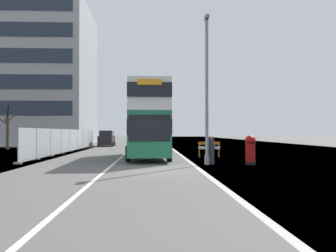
# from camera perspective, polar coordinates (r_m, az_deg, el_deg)

# --- Properties ---
(ground) EXTENTS (140.00, 280.00, 0.10)m
(ground) POSITION_cam_1_polar(r_m,az_deg,el_deg) (18.11, -0.12, -6.84)
(ground) COLOR #565451
(double_decker_bus) EXTENTS (3.01, 10.88, 4.96)m
(double_decker_bus) POSITION_cam_1_polar(r_m,az_deg,el_deg) (26.26, -3.09, 0.86)
(double_decker_bus) COLOR #1E6B47
(double_decker_bus) RESTS_ON ground
(lamppost_foreground) EXTENTS (0.29, 0.70, 8.36)m
(lamppost_foreground) POSITION_cam_1_polar(r_m,az_deg,el_deg) (21.15, 5.93, 4.86)
(lamppost_foreground) COLOR gray
(lamppost_foreground) RESTS_ON ground
(red_pillar_postbox) EXTENTS (0.60, 0.60, 1.64)m
(red_pillar_postbox) POSITION_cam_1_polar(r_m,az_deg,el_deg) (21.35, 12.42, -3.38)
(red_pillar_postbox) COLOR black
(red_pillar_postbox) RESTS_ON ground
(roadworks_barrier) EXTENTS (1.58, 0.45, 1.11)m
(roadworks_barrier) POSITION_cam_1_polar(r_m,az_deg,el_deg) (27.31, 6.28, -3.30)
(roadworks_barrier) COLOR orange
(roadworks_barrier) RESTS_ON ground
(construction_site_fence) EXTENTS (0.44, 27.40, 2.12)m
(construction_site_fence) POSITION_cam_1_polar(r_m,az_deg,el_deg) (35.99, -14.74, -2.18)
(construction_site_fence) COLOR #A8AAAD
(construction_site_fence) RESTS_ON ground
(car_oncoming_near) EXTENTS (2.01, 4.47, 2.33)m
(car_oncoming_near) POSITION_cam_1_polar(r_m,az_deg,el_deg) (42.40, -3.12, -1.92)
(car_oncoming_near) COLOR black
(car_oncoming_near) RESTS_ON ground
(car_receding_mid) EXTENTS (1.95, 4.58, 2.02)m
(car_receding_mid) POSITION_cam_1_polar(r_m,az_deg,el_deg) (49.06, -9.32, -1.94)
(car_receding_mid) COLOR black
(car_receding_mid) RESTS_ON ground
(car_receding_far) EXTENTS (2.08, 4.19, 2.18)m
(car_receding_far) POSITION_cam_1_polar(r_m,az_deg,el_deg) (54.88, -2.31, -1.77)
(car_receding_far) COLOR maroon
(car_receding_far) RESTS_ON ground
(car_far_side) EXTENTS (2.00, 4.17, 2.18)m
(car_far_side) POSITION_cam_1_polar(r_m,az_deg,el_deg) (61.64, -2.91, -1.67)
(car_far_side) COLOR slate
(car_far_side) RESTS_ON ground
(bare_tree_far_verge_near) EXTENTS (2.77, 2.92, 4.65)m
(bare_tree_far_verge_near) POSITION_cam_1_polar(r_m,az_deg,el_deg) (42.83, -23.27, -0.20)
(bare_tree_far_verge_near) COLOR #4C3D2D
(bare_tree_far_verge_near) RESTS_ON ground
(bare_tree_far_verge_mid) EXTENTS (2.83, 1.84, 4.75)m
(bare_tree_far_verge_mid) POSITION_cam_1_polar(r_m,az_deg,el_deg) (61.54, -15.90, -0.49)
(bare_tree_far_verge_mid) COLOR #4C3D2D
(bare_tree_far_verge_mid) RESTS_ON ground
(pedestrian_at_kerb) EXTENTS (0.34, 0.34, 1.65)m
(pedestrian_at_kerb) POSITION_cam_1_polar(r_m,az_deg,el_deg) (21.32, 6.65, -3.59)
(pedestrian_at_kerb) COLOR #2D3342
(pedestrian_at_kerb) RESTS_ON ground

